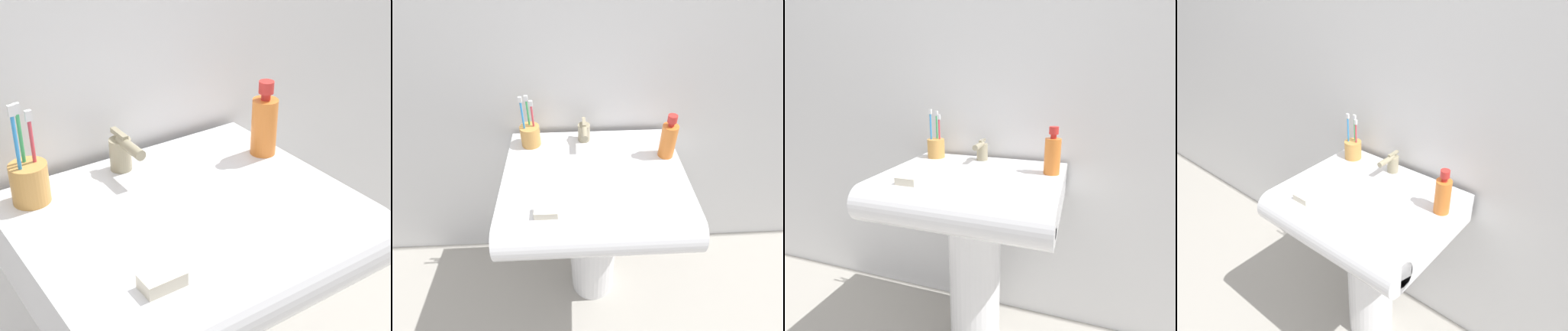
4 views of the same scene
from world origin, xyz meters
TOP-DOWN VIEW (x-y plane):
  - wall_back at (0.00, 0.27)m, footprint 5.00×0.05m
  - sink_pedestal at (0.00, 0.00)m, footprint 0.20×0.20m
  - sink_basin at (0.00, -0.05)m, footprint 0.61×0.52m
  - faucet at (-0.03, 0.17)m, footprint 0.05×0.12m
  - toothbrush_cup at (-0.23, 0.16)m, footprint 0.07×0.07m
  - soap_bottle at (0.26, 0.07)m, footprint 0.06×0.06m
  - bar_soap at (-0.15, -0.19)m, footprint 0.07×0.04m

SIDE VIEW (x-z plane):
  - sink_pedestal at x=0.00m, z-range 0.00..0.62m
  - sink_basin at x=0.00m, z-range 0.62..0.74m
  - bar_soap at x=-0.15m, z-range 0.74..0.76m
  - faucet at x=-0.03m, z-range 0.74..0.82m
  - toothbrush_cup at x=-0.23m, z-range 0.68..0.88m
  - soap_bottle at x=0.26m, z-range 0.72..0.89m
  - wall_back at x=0.00m, z-range 0.00..2.40m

